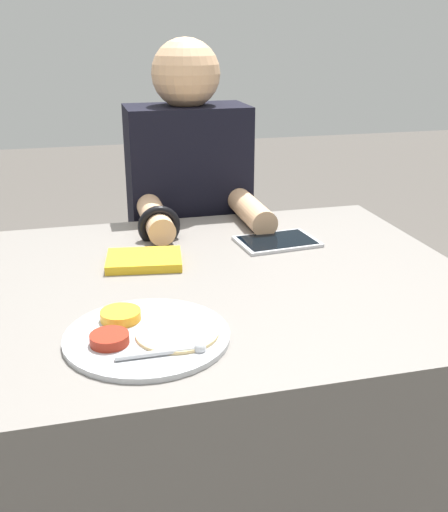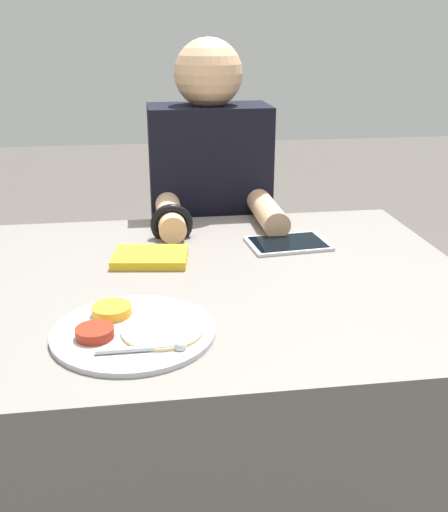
{
  "view_description": "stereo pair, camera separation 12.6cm",
  "coord_description": "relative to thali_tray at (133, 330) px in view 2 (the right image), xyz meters",
  "views": [
    {
      "loc": [
        -0.23,
        -1.17,
        1.28
      ],
      "look_at": [
        0.06,
        -0.03,
        0.83
      ],
      "focal_mm": 42.0,
      "sensor_mm": 36.0,
      "label": 1
    },
    {
      "loc": [
        -0.11,
        -1.19,
        1.28
      ],
      "look_at": [
        0.06,
        -0.03,
        0.83
      ],
      "focal_mm": 42.0,
      "sensor_mm": 36.0,
      "label": 2
    }
  ],
  "objects": [
    {
      "name": "dining_table",
      "position": [
        0.13,
        0.24,
        -0.39
      ],
      "size": [
        1.22,
        0.9,
        0.77
      ],
      "color": "slate",
      "rests_on": "ground_plane"
    },
    {
      "name": "thali_tray",
      "position": [
        0.0,
        0.0,
        0.0
      ],
      "size": [
        0.29,
        0.29,
        0.03
      ],
      "color": "#B7BABF",
      "rests_on": "dining_table"
    },
    {
      "name": "red_notebook",
      "position": [
        0.04,
        0.36,
        0.0
      ],
      "size": [
        0.19,
        0.15,
        0.02
      ],
      "color": "silver",
      "rests_on": "dining_table"
    },
    {
      "name": "tablet_device",
      "position": [
        0.38,
        0.42,
        -0.0
      ],
      "size": [
        0.21,
        0.15,
        0.01
      ],
      "color": "#B7B7BC",
      "rests_on": "dining_table"
    },
    {
      "name": "person_diner",
      "position": [
        0.23,
        0.81,
        -0.18
      ],
      "size": [
        0.37,
        0.46,
        1.26
      ],
      "color": "black",
      "rests_on": "ground_plane"
    }
  ]
}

